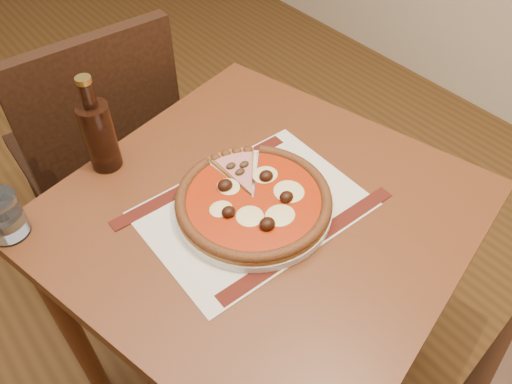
# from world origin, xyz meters

# --- Properties ---
(table) EXTENTS (0.96, 0.96, 0.75)m
(table) POSITION_xyz_m (0.77, -1.19, 0.65)
(table) COLOR brown
(table) RESTS_ON ground
(chair_far) EXTENTS (0.46, 0.46, 0.93)m
(chair_far) POSITION_xyz_m (0.68, -0.54, 0.53)
(chair_far) COLOR black
(chair_far) RESTS_ON ground
(placemat) EXTENTS (0.45, 0.32, 0.00)m
(placemat) POSITION_xyz_m (0.75, -1.19, 0.75)
(placemat) COLOR beige
(placemat) RESTS_ON table
(plate) EXTENTS (0.33, 0.33, 0.02)m
(plate) POSITION_xyz_m (0.75, -1.19, 0.76)
(plate) COLOR white
(plate) RESTS_ON placemat
(pizza) EXTENTS (0.32, 0.32, 0.04)m
(pizza) POSITION_xyz_m (0.75, -1.19, 0.78)
(pizza) COLOR #AC7729
(pizza) RESTS_ON plate
(ham_slice) EXTENTS (0.10, 0.15, 0.02)m
(ham_slice) POSITION_xyz_m (0.80, -1.10, 0.78)
(ham_slice) COLOR #AC7729
(ham_slice) RESTS_ON plate
(water_glass) EXTENTS (0.10, 0.10, 0.10)m
(water_glass) POSITION_xyz_m (0.34, -0.93, 0.80)
(water_glass) COLOR white
(water_glass) RESTS_ON table
(bottle) EXTENTS (0.07, 0.07, 0.23)m
(bottle) POSITION_xyz_m (0.58, -0.87, 0.84)
(bottle) COLOR black
(bottle) RESTS_ON table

